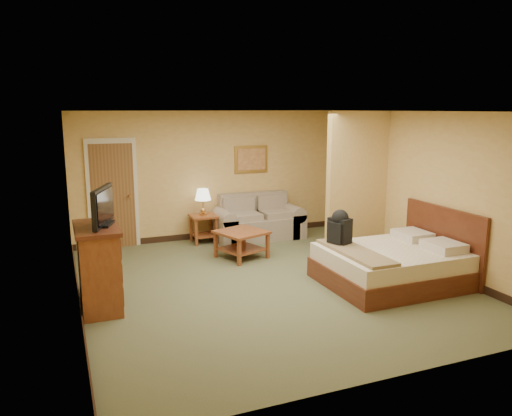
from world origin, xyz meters
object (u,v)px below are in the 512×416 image
loveseat (258,224)px  coffee_table (242,239)px  dresser (99,267)px  bed (395,264)px

loveseat → coffee_table: loveseat is taller
dresser → bed: size_ratio=0.55×
loveseat → bed: bearing=-74.1°
bed → loveseat: bearing=105.9°
loveseat → dresser: dresser is taller
bed → dresser: bearing=171.1°
loveseat → coffee_table: 1.43m
loveseat → dresser: bearing=-142.0°
loveseat → bed: size_ratio=0.88×
loveseat → coffee_table: (-0.80, -1.19, 0.06)m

